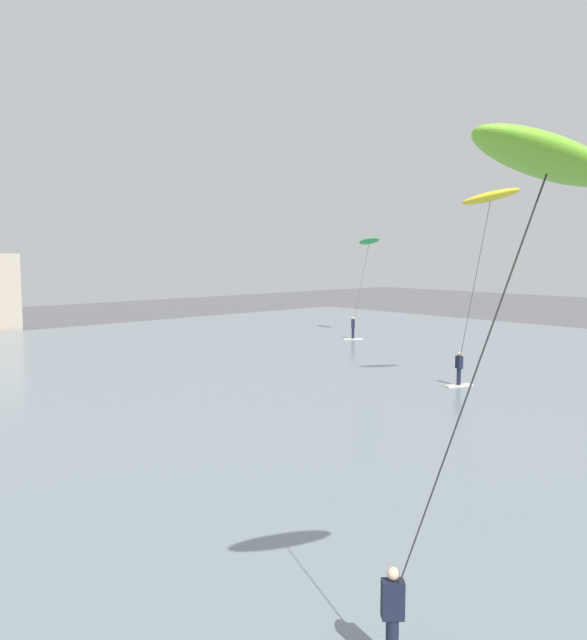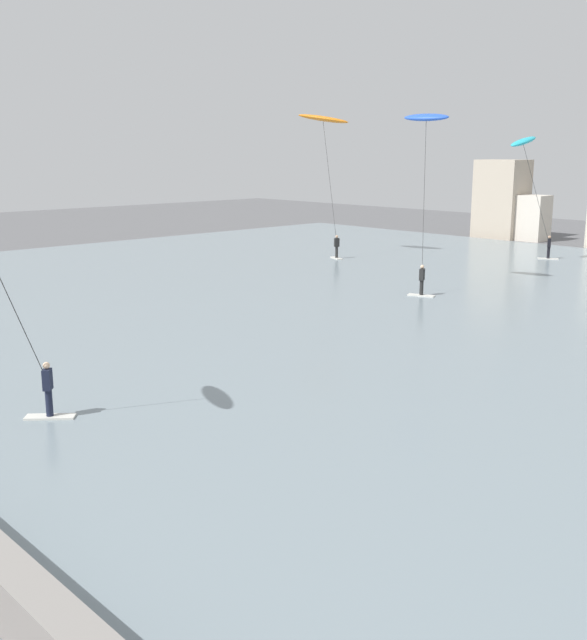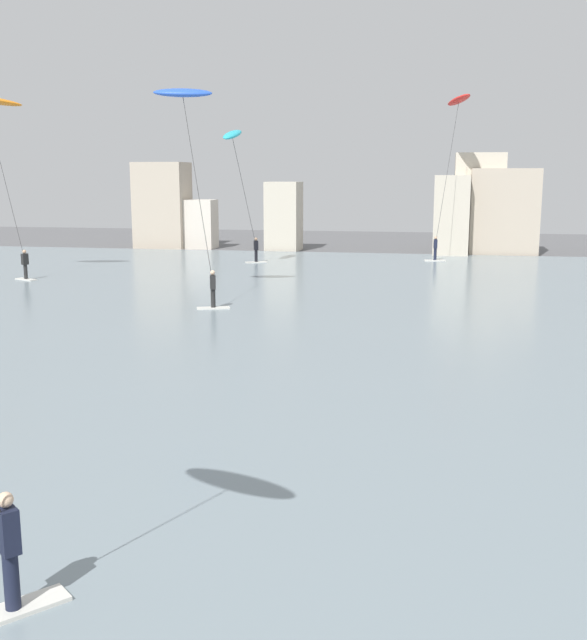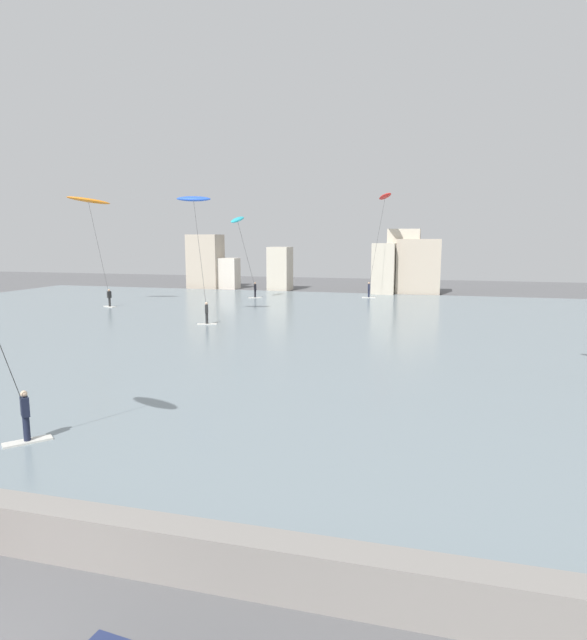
% 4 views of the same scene
% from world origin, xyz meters
% --- Properties ---
extents(water_bay, '(84.00, 52.00, 0.10)m').
position_xyz_m(water_bay, '(0.00, 30.09, 0.05)').
color(water_bay, gray).
rests_on(water_bay, ground).
extents(far_shore_buildings, '(31.00, 5.06, 7.40)m').
position_xyz_m(far_shore_buildings, '(-6.31, 57.98, 3.09)').
color(far_shore_buildings, '#B7A893').
rests_on(far_shore_buildings, ground).
extents(kitesurfer_cyan, '(1.79, 5.20, 8.50)m').
position_xyz_m(kitesurfer_cyan, '(-12.01, 45.37, 7.11)').
color(kitesurfer_cyan, silver).
rests_on(kitesurfer_cyan, water_bay).
extents(kitesurfer_red, '(2.96, 4.36, 11.09)m').
position_xyz_m(kitesurfer_red, '(1.15, 53.71, 9.66)').
color(kitesurfer_red, silver).
rests_on(kitesurfer_red, water_bay).
extents(kitesurfer_blue, '(4.05, 3.61, 9.50)m').
position_xyz_m(kitesurfer_blue, '(-10.82, 32.74, 8.14)').
color(kitesurfer_blue, silver).
rests_on(kitesurfer_blue, water_bay).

